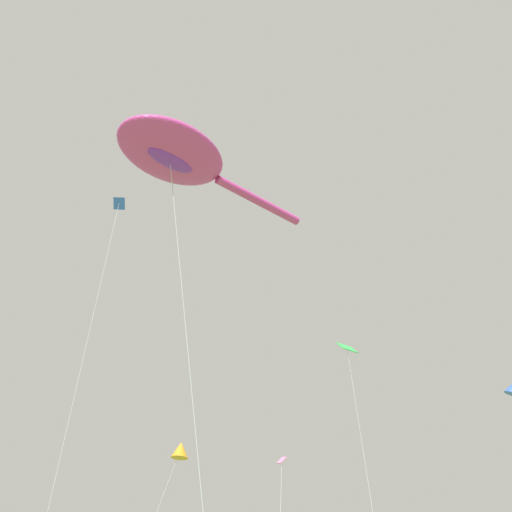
# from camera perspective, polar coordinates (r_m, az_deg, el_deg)

# --- Properties ---
(big_show_kite) EXTENTS (8.87, 3.37, 19.17)m
(big_show_kite) POSITION_cam_1_polar(r_m,az_deg,el_deg) (23.69, -7.87, 9.70)
(big_show_kite) COLOR #CC3899
(big_show_kite) RESTS_ON ground
(small_kite_streamer_purple) EXTENTS (1.42, 1.07, 21.12)m
(small_kite_streamer_purple) POSITION_cam_1_polar(r_m,az_deg,el_deg) (27.83, -14.04, 0.81)
(small_kite_streamer_purple) COLOR blue
(small_kite_streamer_purple) RESTS_ON ground
(small_kite_diamond_red) EXTENTS (3.33, 2.84, 11.40)m
(small_kite_diamond_red) POSITION_cam_1_polar(r_m,az_deg,el_deg) (31.26, 2.44, -21.34)
(small_kite_diamond_red) COLOR pink
(small_kite_diamond_red) RESTS_ON ground
(small_kite_triangle_green) EXTENTS (3.63, 1.65, 11.35)m
(small_kite_triangle_green) POSITION_cam_1_polar(r_m,az_deg,el_deg) (30.06, -7.35, -18.16)
(small_kite_triangle_green) COLOR orange
(small_kite_triangle_green) RESTS_ON ground
(small_kite_box_yellow) EXTENTS (2.77, 3.26, 18.68)m
(small_kite_box_yellow) POSITION_cam_1_polar(r_m,az_deg,el_deg) (35.84, 8.96, -9.82)
(small_kite_box_yellow) COLOR green
(small_kite_box_yellow) RESTS_ON ground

